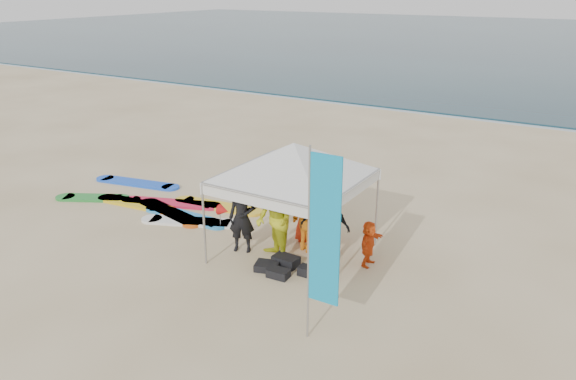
% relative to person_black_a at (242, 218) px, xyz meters
% --- Properties ---
extents(ground, '(120.00, 120.00, 0.00)m').
position_rel_person_black_a_xyz_m(ground, '(0.45, -1.35, -0.83)').
color(ground, beige).
rests_on(ground, ground).
extents(ocean, '(160.00, 84.00, 0.08)m').
position_rel_person_black_a_xyz_m(ocean, '(0.45, 58.65, -0.79)').
color(ocean, '#0C2633').
rests_on(ocean, ground).
extents(shoreline_foam, '(160.00, 1.20, 0.01)m').
position_rel_person_black_a_xyz_m(shoreline_foam, '(0.45, 16.85, -0.83)').
color(shoreline_foam, silver).
rests_on(shoreline_foam, ground).
extents(person_black_a, '(0.71, 0.59, 1.66)m').
position_rel_person_black_a_xyz_m(person_black_a, '(0.00, 0.00, 0.00)').
color(person_black_a, black).
rests_on(person_black_a, ground).
extents(person_yellow, '(1.20, 1.15, 1.95)m').
position_rel_person_black_a_xyz_m(person_yellow, '(0.88, -0.00, 0.15)').
color(person_yellow, '#C9CF1D').
rests_on(person_yellow, ground).
extents(person_orange_a, '(1.21, 0.91, 1.67)m').
position_rel_person_black_a_xyz_m(person_orange_a, '(1.29, 0.81, 0.00)').
color(person_orange_a, orange).
rests_on(person_orange_a, ground).
extents(person_black_b, '(1.17, 0.71, 1.86)m').
position_rel_person_black_a_xyz_m(person_black_b, '(1.98, 0.30, 0.10)').
color(person_black_b, black).
rests_on(person_black_b, ground).
extents(person_orange_b, '(1.02, 0.76, 1.92)m').
position_rel_person_black_a_xyz_m(person_orange_b, '(1.10, 1.23, 0.13)').
color(person_orange_b, red).
rests_on(person_orange_b, ground).
extents(person_seated, '(0.32, 0.96, 1.04)m').
position_rel_person_black_a_xyz_m(person_seated, '(2.77, 0.86, -0.31)').
color(person_seated, '#F65215').
rests_on(person_seated, ground).
extents(canopy_tent, '(4.00, 4.00, 3.02)m').
position_rel_person_black_a_xyz_m(canopy_tent, '(1.09, 0.47, 1.80)').
color(canopy_tent, '#A5A5A8').
rests_on(canopy_tent, ground).
extents(feather_flag, '(0.59, 0.04, 3.50)m').
position_rel_person_black_a_xyz_m(feather_flag, '(3.22, -2.17, 1.23)').
color(feather_flag, '#A5A5A8').
rests_on(feather_flag, ground).
extents(marker_pennant, '(0.28, 0.28, 0.64)m').
position_rel_person_black_a_xyz_m(marker_pennant, '(-1.13, 0.76, -0.33)').
color(marker_pennant, '#A5A5A8').
rests_on(marker_pennant, ground).
extents(gear_pile, '(1.35, 0.89, 0.22)m').
position_rel_person_black_a_xyz_m(gear_pile, '(1.30, -0.34, -0.73)').
color(gear_pile, black).
rests_on(gear_pile, ground).
extents(surfboard_spread, '(5.68, 2.71, 0.07)m').
position_rel_person_black_a_xyz_m(surfboard_spread, '(-3.53, 1.12, -0.79)').
color(surfboard_spread, white).
rests_on(surfboard_spread, ground).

